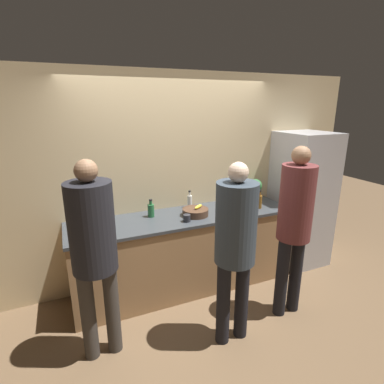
# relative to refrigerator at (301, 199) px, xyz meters

# --- Properties ---
(ground_plane) EXTENTS (14.00, 14.00, 0.00)m
(ground_plane) POSITION_rel_refrigerator_xyz_m (-1.77, -0.38, -0.93)
(ground_plane) COLOR brown
(wall_back) EXTENTS (5.20, 0.06, 2.60)m
(wall_back) POSITION_rel_refrigerator_xyz_m (-1.77, 0.37, 0.37)
(wall_back) COLOR #D6BC8C
(wall_back) RESTS_ON ground_plane
(counter) EXTENTS (2.68, 0.73, 0.95)m
(counter) POSITION_rel_refrigerator_xyz_m (-1.77, 0.02, -0.45)
(counter) COLOR #9E754C
(counter) RESTS_ON ground_plane
(refrigerator) EXTENTS (0.67, 0.73, 1.86)m
(refrigerator) POSITION_rel_refrigerator_xyz_m (0.00, 0.00, 0.00)
(refrigerator) COLOR #B7B7BC
(refrigerator) RESTS_ON ground_plane
(person_left) EXTENTS (0.38, 0.38, 1.82)m
(person_left) POSITION_rel_refrigerator_xyz_m (-2.86, -0.68, 0.17)
(person_left) COLOR #38332D
(person_left) RESTS_ON ground_plane
(person_center) EXTENTS (0.37, 0.37, 1.76)m
(person_center) POSITION_rel_refrigerator_xyz_m (-1.68, -0.99, 0.13)
(person_center) COLOR black
(person_center) RESTS_ON ground_plane
(person_right) EXTENTS (0.34, 0.34, 1.84)m
(person_right) POSITION_rel_refrigerator_xyz_m (-0.92, -0.89, 0.17)
(person_right) COLOR black
(person_right) RESTS_ON ground_plane
(fruit_bowl) EXTENTS (0.31, 0.31, 0.12)m
(fruit_bowl) POSITION_rel_refrigerator_xyz_m (-1.65, -0.04, 0.06)
(fruit_bowl) COLOR #4C3323
(fruit_bowl) RESTS_ON counter
(utensil_crock) EXTENTS (0.11, 0.11, 0.26)m
(utensil_crock) POSITION_rel_refrigerator_xyz_m (-2.70, 0.18, 0.09)
(utensil_crock) COLOR #3D424C
(utensil_crock) RESTS_ON counter
(bottle_amber) EXTENTS (0.07, 0.07, 0.24)m
(bottle_amber) POSITION_rel_refrigerator_xyz_m (-0.81, -0.13, 0.11)
(bottle_amber) COLOR brown
(bottle_amber) RESTS_ON counter
(bottle_clear) EXTENTS (0.06, 0.06, 0.22)m
(bottle_clear) POSITION_rel_refrigerator_xyz_m (-1.60, 0.25, 0.11)
(bottle_clear) COLOR silver
(bottle_clear) RESTS_ON counter
(bottle_green) EXTENTS (0.08, 0.08, 0.21)m
(bottle_green) POSITION_rel_refrigerator_xyz_m (-2.14, 0.12, 0.10)
(bottle_green) COLOR #236033
(bottle_green) RESTS_ON counter
(cup_black) EXTENTS (0.08, 0.08, 0.08)m
(cup_black) POSITION_rel_refrigerator_xyz_m (-1.82, -0.18, 0.06)
(cup_black) COLOR #28282D
(cup_black) RESTS_ON counter
(cup_yellow) EXTENTS (0.09, 0.09, 0.08)m
(cup_yellow) POSITION_rel_refrigerator_xyz_m (-1.23, 0.08, 0.06)
(cup_yellow) COLOR gold
(cup_yellow) RESTS_ON counter
(potted_plant) EXTENTS (0.19, 0.19, 0.29)m
(potted_plant) POSITION_rel_refrigerator_xyz_m (-0.65, 0.19, 0.18)
(potted_plant) COLOR #3D3D42
(potted_plant) RESTS_ON counter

